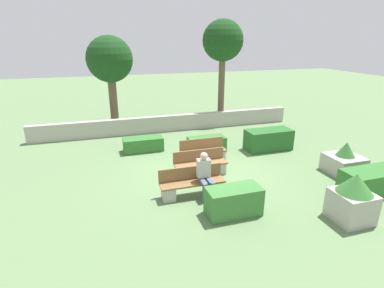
{
  "coord_description": "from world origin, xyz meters",
  "views": [
    {
      "loc": [
        -3.19,
        -8.96,
        4.43
      ],
      "look_at": [
        -0.25,
        0.5,
        0.9
      ],
      "focal_mm": 28.0,
      "sensor_mm": 36.0,
      "label": 1
    }
  ],
  "objects_px": {
    "bench_front": "(192,185)",
    "tree_center_left": "(223,42)",
    "planter_corner_left": "(353,198)",
    "tree_leftmost": "(110,61)",
    "planter_corner_right": "(344,161)",
    "person_seated_man": "(205,173)",
    "bench_left_side": "(200,166)",
    "bench_right_side": "(203,153)"
  },
  "relations": [
    {
      "from": "person_seated_man",
      "to": "tree_leftmost",
      "type": "height_order",
      "value": "tree_leftmost"
    },
    {
      "from": "planter_corner_right",
      "to": "tree_center_left",
      "type": "bearing_deg",
      "value": 99.4
    },
    {
      "from": "tree_center_left",
      "to": "planter_corner_left",
      "type": "bearing_deg",
      "value": -93.78
    },
    {
      "from": "bench_left_side",
      "to": "planter_corner_left",
      "type": "distance_m",
      "value": 4.63
    },
    {
      "from": "bench_left_side",
      "to": "planter_corner_left",
      "type": "xyz_separation_m",
      "value": [
        2.79,
        -3.68,
        0.32
      ]
    },
    {
      "from": "bench_right_side",
      "to": "planter_corner_left",
      "type": "xyz_separation_m",
      "value": [
        2.31,
        -4.77,
        0.32
      ]
    },
    {
      "from": "tree_center_left",
      "to": "bench_right_side",
      "type": "bearing_deg",
      "value": -118.3
    },
    {
      "from": "bench_right_side",
      "to": "tree_leftmost",
      "type": "bearing_deg",
      "value": 120.5
    },
    {
      "from": "bench_right_side",
      "to": "tree_leftmost",
      "type": "xyz_separation_m",
      "value": [
        -2.86,
        5.89,
        3.04
      ]
    },
    {
      "from": "bench_front",
      "to": "planter_corner_right",
      "type": "bearing_deg",
      "value": -0.32
    },
    {
      "from": "tree_leftmost",
      "to": "tree_center_left",
      "type": "distance_m",
      "value": 5.92
    },
    {
      "from": "planter_corner_left",
      "to": "tree_center_left",
      "type": "bearing_deg",
      "value": 86.22
    },
    {
      "from": "bench_front",
      "to": "tree_leftmost",
      "type": "distance_m",
      "value": 8.94
    },
    {
      "from": "bench_left_side",
      "to": "person_seated_man",
      "type": "relative_size",
      "value": 1.35
    },
    {
      "from": "bench_right_side",
      "to": "planter_corner_left",
      "type": "height_order",
      "value": "planter_corner_left"
    },
    {
      "from": "bench_right_side",
      "to": "planter_corner_right",
      "type": "bearing_deg",
      "value": -24.33
    },
    {
      "from": "bench_right_side",
      "to": "bench_left_side",
      "type": "bearing_deg",
      "value": -109.18
    },
    {
      "from": "planter_corner_left",
      "to": "planter_corner_right",
      "type": "height_order",
      "value": "planter_corner_left"
    },
    {
      "from": "bench_left_side",
      "to": "planter_corner_left",
      "type": "bearing_deg",
      "value": -46.18
    },
    {
      "from": "tree_leftmost",
      "to": "tree_center_left",
      "type": "height_order",
      "value": "tree_center_left"
    },
    {
      "from": "bench_front",
      "to": "tree_center_left",
      "type": "distance_m",
      "value": 9.73
    },
    {
      "from": "planter_corner_left",
      "to": "tree_leftmost",
      "type": "distance_m",
      "value": 12.16
    },
    {
      "from": "tree_leftmost",
      "to": "planter_corner_right",
      "type": "bearing_deg",
      "value": -49.12
    },
    {
      "from": "bench_front",
      "to": "person_seated_man",
      "type": "distance_m",
      "value": 0.55
    },
    {
      "from": "bench_front",
      "to": "tree_center_left",
      "type": "relative_size",
      "value": 0.36
    },
    {
      "from": "person_seated_man",
      "to": "planter_corner_right",
      "type": "distance_m",
      "value": 5.14
    },
    {
      "from": "planter_corner_right",
      "to": "tree_leftmost",
      "type": "distance_m",
      "value": 11.33
    },
    {
      "from": "planter_corner_left",
      "to": "planter_corner_right",
      "type": "relative_size",
      "value": 1.16
    },
    {
      "from": "person_seated_man",
      "to": "tree_center_left",
      "type": "height_order",
      "value": "tree_center_left"
    },
    {
      "from": "planter_corner_right",
      "to": "person_seated_man",
      "type": "bearing_deg",
      "value": -178.79
    },
    {
      "from": "tree_leftmost",
      "to": "person_seated_man",
      "type": "bearing_deg",
      "value": -76.36
    },
    {
      "from": "bench_front",
      "to": "bench_left_side",
      "type": "bearing_deg",
      "value": 61.5
    },
    {
      "from": "person_seated_man",
      "to": "planter_corner_left",
      "type": "bearing_deg",
      "value": -36.12
    },
    {
      "from": "planter_corner_left",
      "to": "planter_corner_right",
      "type": "bearing_deg",
      "value": 50.19
    },
    {
      "from": "person_seated_man",
      "to": "planter_corner_left",
      "type": "relative_size",
      "value": 1.03
    },
    {
      "from": "bench_left_side",
      "to": "tree_leftmost",
      "type": "relative_size",
      "value": 0.39
    },
    {
      "from": "bench_front",
      "to": "planter_corner_right",
      "type": "height_order",
      "value": "planter_corner_right"
    },
    {
      "from": "tree_center_left",
      "to": "planter_corner_right",
      "type": "bearing_deg",
      "value": -80.6
    },
    {
      "from": "planter_corner_left",
      "to": "tree_leftmost",
      "type": "bearing_deg",
      "value": 115.84
    },
    {
      "from": "bench_left_side",
      "to": "tree_center_left",
      "type": "height_order",
      "value": "tree_center_left"
    },
    {
      "from": "bench_right_side",
      "to": "planter_corner_left",
      "type": "distance_m",
      "value": 5.31
    },
    {
      "from": "bench_left_side",
      "to": "person_seated_man",
      "type": "distance_m",
      "value": 1.49
    }
  ]
}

